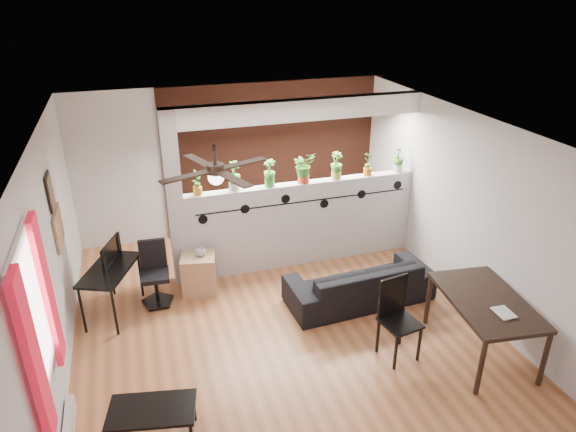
{
  "coord_description": "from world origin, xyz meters",
  "views": [
    {
      "loc": [
        -1.6,
        -5.28,
        4.12
      ],
      "look_at": [
        0.27,
        0.6,
        1.27
      ],
      "focal_mm": 32.0,
      "sensor_mm": 36.0,
      "label": 1
    }
  ],
  "objects_px": {
    "ceiling_fan": "(216,172)",
    "potted_plant_0": "(197,182)",
    "cube_shelf": "(199,274)",
    "potted_plant_5": "(368,163)",
    "dining_table": "(486,305)",
    "cup": "(201,252)",
    "potted_plant_4": "(336,165)",
    "folding_chair": "(396,311)",
    "potted_plant_2": "(269,172)",
    "office_chair": "(155,277)",
    "potted_plant_1": "(234,176)",
    "potted_plant_6": "(399,159)",
    "sofa": "(359,283)",
    "computer_desk": "(110,273)",
    "potted_plant_3": "(304,167)",
    "coffee_table": "(152,412)"
  },
  "relations": [
    {
      "from": "sofa",
      "to": "cup",
      "type": "height_order",
      "value": "cup"
    },
    {
      "from": "ceiling_fan",
      "to": "potted_plant_0",
      "type": "bearing_deg",
      "value": 89.36
    },
    {
      "from": "potted_plant_3",
      "to": "cube_shelf",
      "type": "height_order",
      "value": "potted_plant_3"
    },
    {
      "from": "potted_plant_5",
      "to": "computer_desk",
      "type": "distance_m",
      "value": 4.08
    },
    {
      "from": "computer_desk",
      "to": "dining_table",
      "type": "bearing_deg",
      "value": -27.27
    },
    {
      "from": "potted_plant_2",
      "to": "potted_plant_4",
      "type": "distance_m",
      "value": 1.05
    },
    {
      "from": "potted_plant_2",
      "to": "office_chair",
      "type": "relative_size",
      "value": 0.46
    },
    {
      "from": "computer_desk",
      "to": "office_chair",
      "type": "relative_size",
      "value": 1.2
    },
    {
      "from": "potted_plant_6",
      "to": "office_chair",
      "type": "bearing_deg",
      "value": -173.18
    },
    {
      "from": "potted_plant_4",
      "to": "potted_plant_5",
      "type": "height_order",
      "value": "potted_plant_4"
    },
    {
      "from": "dining_table",
      "to": "potted_plant_5",
      "type": "bearing_deg",
      "value": 95.37
    },
    {
      "from": "sofa",
      "to": "cup",
      "type": "xyz_separation_m",
      "value": [
        -2.05,
        0.9,
        0.35
      ]
    },
    {
      "from": "cup",
      "to": "dining_table",
      "type": "bearing_deg",
      "value": -38.38
    },
    {
      "from": "ceiling_fan",
      "to": "potted_plant_2",
      "type": "relative_size",
      "value": 2.9
    },
    {
      "from": "potted_plant_6",
      "to": "sofa",
      "type": "bearing_deg",
      "value": -132.76
    },
    {
      "from": "cup",
      "to": "potted_plant_4",
      "type": "bearing_deg",
      "value": 9.99
    },
    {
      "from": "potted_plant_0",
      "to": "sofa",
      "type": "height_order",
      "value": "potted_plant_0"
    },
    {
      "from": "ceiling_fan",
      "to": "dining_table",
      "type": "relative_size",
      "value": 0.81
    },
    {
      "from": "potted_plant_5",
      "to": "dining_table",
      "type": "xyz_separation_m",
      "value": [
        0.26,
        -2.73,
        -0.88
      ]
    },
    {
      "from": "potted_plant_1",
      "to": "potted_plant_5",
      "type": "height_order",
      "value": "potted_plant_1"
    },
    {
      "from": "potted_plant_1",
      "to": "potted_plant_5",
      "type": "relative_size",
      "value": 1.15
    },
    {
      "from": "ceiling_fan",
      "to": "potted_plant_0",
      "type": "xyz_separation_m",
      "value": [
        0.02,
        1.8,
        -0.77
      ]
    },
    {
      "from": "cube_shelf",
      "to": "potted_plant_5",
      "type": "bearing_deg",
      "value": 19.56
    },
    {
      "from": "potted_plant_4",
      "to": "cube_shelf",
      "type": "xyz_separation_m",
      "value": [
        -2.23,
        -0.38,
        -1.28
      ]
    },
    {
      "from": "potted_plant_0",
      "to": "office_chair",
      "type": "distance_m",
      "value": 1.44
    },
    {
      "from": "potted_plant_6",
      "to": "coffee_table",
      "type": "bearing_deg",
      "value": -145.02
    },
    {
      "from": "potted_plant_5",
      "to": "office_chair",
      "type": "xyz_separation_m",
      "value": [
        -3.36,
        -0.46,
        -1.15
      ]
    },
    {
      "from": "ceiling_fan",
      "to": "potted_plant_6",
      "type": "bearing_deg",
      "value": 29.51
    },
    {
      "from": "potted_plant_0",
      "to": "folding_chair",
      "type": "distance_m",
      "value": 3.22
    },
    {
      "from": "cube_shelf",
      "to": "cup",
      "type": "bearing_deg",
      "value": 11.63
    },
    {
      "from": "folding_chair",
      "to": "computer_desk",
      "type": "bearing_deg",
      "value": 149.91
    },
    {
      "from": "sofa",
      "to": "cube_shelf",
      "type": "bearing_deg",
      "value": -26.02
    },
    {
      "from": "cup",
      "to": "potted_plant_1",
      "type": "bearing_deg",
      "value": 32.69
    },
    {
      "from": "dining_table",
      "to": "coffee_table",
      "type": "height_order",
      "value": "dining_table"
    },
    {
      "from": "potted_plant_4",
      "to": "coffee_table",
      "type": "height_order",
      "value": "potted_plant_4"
    },
    {
      "from": "potted_plant_4",
      "to": "potted_plant_2",
      "type": "bearing_deg",
      "value": -180.0
    },
    {
      "from": "potted_plant_0",
      "to": "potted_plant_6",
      "type": "distance_m",
      "value": 3.16
    },
    {
      "from": "potted_plant_2",
      "to": "potted_plant_3",
      "type": "bearing_deg",
      "value": 0.0
    },
    {
      "from": "cup",
      "to": "folding_chair",
      "type": "distance_m",
      "value": 2.83
    },
    {
      "from": "potted_plant_1",
      "to": "sofa",
      "type": "xyz_separation_m",
      "value": [
        1.45,
        -1.28,
        -1.3
      ]
    },
    {
      "from": "folding_chair",
      "to": "potted_plant_4",
      "type": "bearing_deg",
      "value": 85.02
    },
    {
      "from": "potted_plant_2",
      "to": "potted_plant_6",
      "type": "relative_size",
      "value": 1.04
    },
    {
      "from": "ceiling_fan",
      "to": "computer_desk",
      "type": "relative_size",
      "value": 1.1
    },
    {
      "from": "ceiling_fan",
      "to": "potted_plant_0",
      "type": "height_order",
      "value": "ceiling_fan"
    },
    {
      "from": "potted_plant_4",
      "to": "cup",
      "type": "height_order",
      "value": "potted_plant_4"
    },
    {
      "from": "cube_shelf",
      "to": "cup",
      "type": "xyz_separation_m",
      "value": [
        0.05,
        0.0,
        0.34
      ]
    },
    {
      "from": "potted_plant_2",
      "to": "potted_plant_4",
      "type": "xyz_separation_m",
      "value": [
        1.05,
        0.0,
        0.01
      ]
    },
    {
      "from": "computer_desk",
      "to": "office_chair",
      "type": "height_order",
      "value": "office_chair"
    },
    {
      "from": "potted_plant_4",
      "to": "potted_plant_5",
      "type": "xyz_separation_m",
      "value": [
        0.53,
        -0.0,
        -0.02
      ]
    },
    {
      "from": "potted_plant_3",
      "to": "cup",
      "type": "distance_m",
      "value": 1.95
    }
  ]
}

